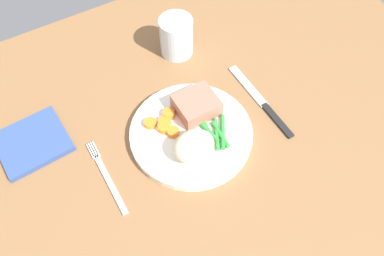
% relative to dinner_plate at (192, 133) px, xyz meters
% --- Properties ---
extents(dining_table, '(1.20, 0.90, 0.02)m').
position_rel_dinner_plate_xyz_m(dining_table, '(-0.00, -0.02, -0.02)').
color(dining_table, brown).
rests_on(dining_table, ground).
extents(dinner_plate, '(0.23, 0.23, 0.02)m').
position_rel_dinner_plate_xyz_m(dinner_plate, '(0.00, 0.00, 0.00)').
color(dinner_plate, white).
rests_on(dinner_plate, dining_table).
extents(meat_portion, '(0.08, 0.07, 0.03)m').
position_rel_dinner_plate_xyz_m(meat_portion, '(0.03, 0.04, 0.03)').
color(meat_portion, '#A86B56').
rests_on(meat_portion, dinner_plate).
extents(mashed_potatoes, '(0.08, 0.06, 0.05)m').
position_rel_dinner_plate_xyz_m(mashed_potatoes, '(-0.02, -0.04, 0.03)').
color(mashed_potatoes, beige).
rests_on(mashed_potatoes, dinner_plate).
extents(carrot_slices, '(0.06, 0.06, 0.01)m').
position_rel_dinner_plate_xyz_m(carrot_slices, '(-0.04, 0.04, 0.01)').
color(carrot_slices, orange).
rests_on(carrot_slices, dinner_plate).
extents(green_beans, '(0.06, 0.10, 0.01)m').
position_rel_dinner_plate_xyz_m(green_beans, '(0.03, -0.02, 0.01)').
color(green_beans, '#2D8C38').
rests_on(green_beans, dinner_plate).
extents(fork, '(0.01, 0.17, 0.00)m').
position_rel_dinner_plate_xyz_m(fork, '(-0.18, -0.00, -0.01)').
color(fork, silver).
rests_on(fork, dining_table).
extents(knife, '(0.02, 0.21, 0.01)m').
position_rel_dinner_plate_xyz_m(knife, '(0.16, -0.00, -0.01)').
color(knife, black).
rests_on(knife, dining_table).
extents(water_glass, '(0.07, 0.07, 0.09)m').
position_rel_dinner_plate_xyz_m(water_glass, '(0.08, 0.21, 0.03)').
color(water_glass, silver).
rests_on(water_glass, dining_table).
extents(napkin, '(0.13, 0.12, 0.01)m').
position_rel_dinner_plate_xyz_m(napkin, '(-0.27, 0.13, -0.00)').
color(napkin, '#334C8C').
rests_on(napkin, dining_table).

